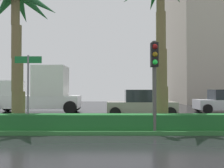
{
  "coord_description": "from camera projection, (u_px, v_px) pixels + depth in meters",
  "views": [
    {
      "loc": [
        4.35,
        -3.01,
        1.79
      ],
      "look_at": [
        4.31,
        9.54,
        2.03
      ],
      "focal_mm": 37.97,
      "sensor_mm": 36.0,
      "label": 1
    }
  ],
  "objects": [
    {
      "name": "traffic_signal_median_right",
      "position": [
        155.0,
        69.0,
        9.3
      ],
      "size": [
        0.28,
        0.43,
        3.52
      ],
      "color": "#4C4C47",
      "rests_on": "median_strip"
    },
    {
      "name": "ground_plane",
      "position": [
        27.0,
        125.0,
        11.98
      ],
      "size": [
        90.0,
        42.0,
        0.1
      ],
      "primitive_type": "cube",
      "color": "black"
    },
    {
      "name": "median_strip",
      "position": [
        19.0,
        125.0,
        10.98
      ],
      "size": [
        85.5,
        4.0,
        0.15
      ],
      "primitive_type": "cube",
      "color": "#2D6B33",
      "rests_on": "ground_plane"
    },
    {
      "name": "palm_tree_centre",
      "position": [
        162.0,
        1.0,
        11.01
      ],
      "size": [
        4.03,
        4.07,
        7.5
      ],
      "color": "brown",
      "rests_on": "median_strip"
    },
    {
      "name": "car_in_traffic_second",
      "position": [
        142.0,
        104.0,
        14.99
      ],
      "size": [
        4.3,
        2.02,
        1.72
      ],
      "rotation": [
        0.0,
        0.0,
        3.14
      ],
      "color": "gray",
      "rests_on": "ground_plane"
    },
    {
      "name": "palm_tree_centre_left",
      "position": [
        17.0,
        15.0,
        10.8
      ],
      "size": [
        3.99,
        3.98,
        6.59
      ],
      "color": "brown",
      "rests_on": "median_strip"
    },
    {
      "name": "median_hedge",
      "position": [
        6.0,
        122.0,
        9.59
      ],
      "size": [
        76.5,
        0.7,
        0.6
      ],
      "color": "#1E6028",
      "rests_on": "median_strip"
    },
    {
      "name": "box_truck_lead",
      "position": [
        39.0,
        92.0,
        17.73
      ],
      "size": [
        6.4,
        2.64,
        3.46
      ],
      "rotation": [
        0.0,
        0.0,
        3.14
      ],
      "color": "white",
      "rests_on": "ground_plane"
    },
    {
      "name": "street_name_sign",
      "position": [
        29.0,
        82.0,
        9.66
      ],
      "size": [
        1.1,
        0.08,
        3.0
      ],
      "color": "slate",
      "rests_on": "median_strip"
    }
  ]
}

